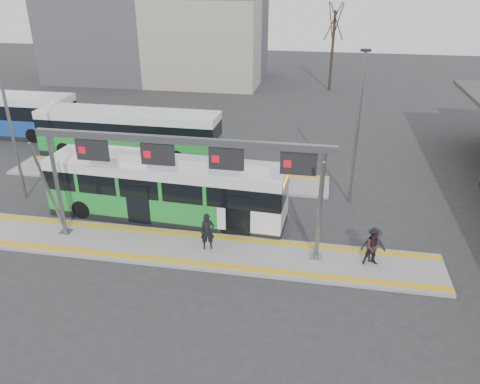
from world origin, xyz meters
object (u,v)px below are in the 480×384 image
object	(u,v)px
hero_bus	(166,190)
passenger_c	(374,245)
gantry	(184,161)
passenger_b	(374,247)
passenger_a	(208,232)

from	to	relation	value
hero_bus	passenger_c	xyz separation A→B (m)	(10.15, -2.63, -0.55)
gantry	hero_bus	bearing A→B (deg)	124.68
hero_bus	passenger_b	xyz separation A→B (m)	(10.15, -2.86, -0.53)
gantry	passenger_a	world-z (taller)	gantry
gantry	passenger_c	distance (m)	8.89
gantry	passenger_b	xyz separation A→B (m)	(8.23, -0.10, -3.30)
hero_bus	passenger_c	world-z (taller)	hero_bus
passenger_a	gantry	bearing A→B (deg)	155.99
gantry	passenger_b	bearing A→B (deg)	-0.68
passenger_a	passenger_b	bearing A→B (deg)	-17.42
passenger_a	passenger_b	xyz separation A→B (m)	(7.26, 0.01, -0.01)
passenger_a	passenger_b	size ratio (longest dim) A/B	1.02
gantry	passenger_b	world-z (taller)	gantry
passenger_b	hero_bus	bearing A→B (deg)	152.97
hero_bus	passenger_a	world-z (taller)	hero_bus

